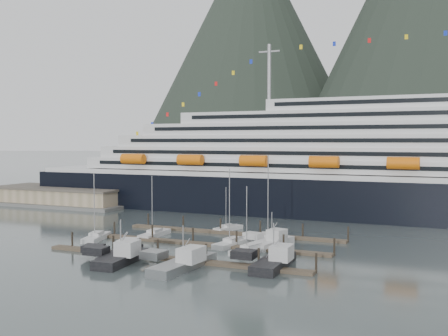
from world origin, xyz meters
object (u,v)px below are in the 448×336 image
at_px(sailboat_h, 250,251).
at_px(trawler_e, 271,242).
at_px(sailboat_b, 155,234).
at_px(sailboat_c, 232,244).
at_px(sailboat_a, 97,238).
at_px(warehouse, 63,197).
at_px(sailboat_f, 228,229).
at_px(cruise_ship, 421,171).
at_px(sailboat_d, 268,240).
at_px(trawler_d, 273,261).
at_px(trawler_a, 120,253).
at_px(trawler_c, 182,263).
at_px(trawler_b, 120,257).

bearing_deg(sailboat_h, trawler_e, 3.81).
distance_m(sailboat_b, trawler_e, 25.09).
bearing_deg(sailboat_c, sailboat_a, 112.66).
height_order(warehouse, sailboat_f, sailboat_f).
bearing_deg(cruise_ship, sailboat_f, -136.99).
bearing_deg(sailboat_h, sailboat_b, 90.64).
relative_size(sailboat_a, trawler_e, 1.21).
xyz_separation_m(sailboat_c, trawler_e, (6.75, 2.46, 0.46)).
bearing_deg(sailboat_h, cruise_ship, -7.30).
bearing_deg(sailboat_d, trawler_d, -176.62).
height_order(sailboat_a, sailboat_h, sailboat_a).
bearing_deg(trawler_a, warehouse, 33.90).
bearing_deg(trawler_d, cruise_ship, -17.22).
bearing_deg(trawler_c, sailboat_a, 67.18).
distance_m(sailboat_b, trawler_a, 20.34).
height_order(cruise_ship, trawler_e, cruise_ship).
bearing_deg(sailboat_d, sailboat_b, 82.12).
bearing_deg(sailboat_f, warehouse, 88.78).
relative_size(cruise_ship, sailboat_c, 14.08).
bearing_deg(warehouse, sailboat_c, -27.42).
bearing_deg(warehouse, cruise_ship, 7.23).
height_order(cruise_ship, sailboat_f, cruise_ship).
distance_m(sailboat_h, trawler_a, 22.24).
xyz_separation_m(warehouse, sailboat_b, (53.61, -34.73, -1.84)).
distance_m(sailboat_c, sailboat_f, 16.99).
height_order(sailboat_a, sailboat_b, sailboat_a).
relative_size(sailboat_b, trawler_a, 0.98).
height_order(trawler_d, trawler_e, trawler_d).
relative_size(sailboat_a, sailboat_c, 0.92).
bearing_deg(trawler_c, trawler_d, -58.80).
relative_size(trawler_b, trawler_e, 1.07).
distance_m(sailboat_d, trawler_d, 20.56).
xyz_separation_m(cruise_ship, trawler_d, (-18.04, -63.05, -11.09)).
bearing_deg(trawler_b, cruise_ship, -35.89).
xyz_separation_m(sailboat_h, trawler_a, (-18.27, -12.67, 0.48)).
bearing_deg(sailboat_h, trawler_b, 150.29).
height_order(warehouse, sailboat_a, sailboat_a).
bearing_deg(trawler_e, cruise_ship, -12.84).
bearing_deg(warehouse, trawler_a, -42.79).
distance_m(sailboat_b, trawler_b, 23.38).
bearing_deg(trawler_b, sailboat_h, -52.27).
bearing_deg(sailboat_b, sailboat_d, -82.77).
relative_size(sailboat_b, trawler_e, 1.13).
xyz_separation_m(warehouse, sailboat_f, (64.56, -22.01, -1.87)).
bearing_deg(cruise_ship, sailboat_b, -135.45).
bearing_deg(trawler_e, trawler_a, 147.64).
bearing_deg(trawler_d, trawler_a, 98.40).
bearing_deg(trawler_b, trawler_e, -44.42).
xyz_separation_m(sailboat_f, trawler_d, (19.42, -28.10, 0.57)).
height_order(warehouse, sailboat_b, sailboat_b).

